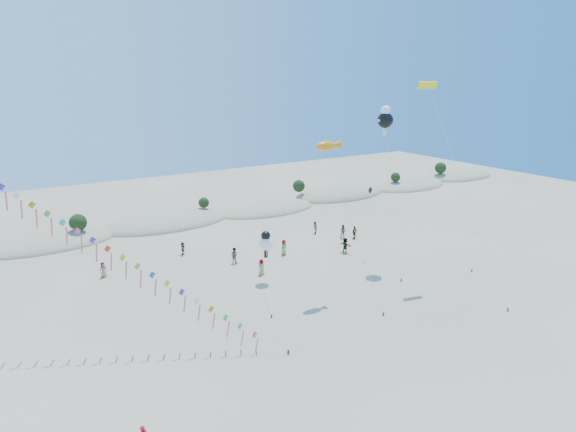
% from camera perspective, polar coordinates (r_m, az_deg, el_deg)
% --- Properties ---
extents(ground, '(160.00, 160.00, 0.00)m').
position_cam_1_polar(ground, '(35.41, 10.59, -19.20)').
color(ground, gray).
rests_on(ground, ground).
extents(dune_ridge, '(145.30, 11.49, 5.57)m').
position_cam_1_polar(dune_ridge, '(72.22, -13.42, -0.64)').
color(dune_ridge, gray).
rests_on(dune_ridge, ground).
extents(kite_train, '(25.23, 19.49, 19.35)m').
position_cam_1_polar(kite_train, '(39.39, -24.96, -0.98)').
color(kite_train, '#3F2D1E').
rests_on(kite_train, ground).
extents(fish_kite, '(2.55, 8.11, 14.71)m').
position_cam_1_polar(fish_kite, '(45.09, 4.81, 8.24)').
color(fish_kite, '#3F2D1E').
rests_on(fish_kite, ground).
extents(cartoon_kite_low, '(4.38, 8.13, 5.39)m').
position_cam_1_polar(cartoon_kite_low, '(49.04, -2.65, -3.10)').
color(cartoon_kite_low, '#3F2D1E').
rests_on(cartoon_kite_low, ground).
extents(cartoon_kite_high, '(3.39, 7.10, 17.49)m').
position_cam_1_polar(cartoon_kite_high, '(53.66, 11.46, 11.26)').
color(cartoon_kite_high, '#3F2D1E').
rests_on(cartoon_kite_high, ground).
extents(parafoil_kite, '(2.07, 11.84, 19.97)m').
position_cam_1_polar(parafoil_kite, '(50.64, 16.42, 14.05)').
color(parafoil_kite, '#3F2D1E').
rests_on(parafoil_kite, ground).
extents(dark_kite, '(6.44, 10.45, 8.29)m').
position_cam_1_polar(dark_kite, '(55.92, 13.22, 0.18)').
color(dark_kite, '#3F2D1E').
rests_on(dark_kite, ground).
extents(beachgoers, '(31.62, 11.44, 1.87)m').
position_cam_1_polar(beachgoers, '(57.89, -0.70, -3.55)').
color(beachgoers, slate).
rests_on(beachgoers, ground).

